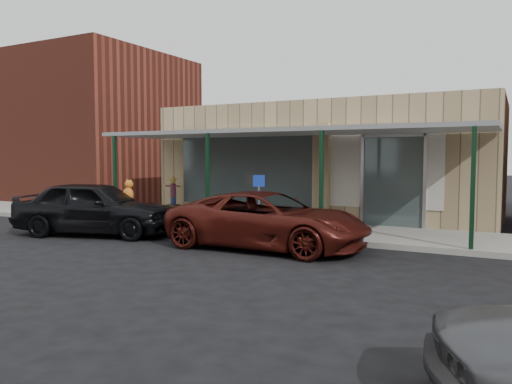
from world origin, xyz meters
The scene contains 10 objects.
ground centered at (0.00, 0.00, 0.00)m, with size 120.00×120.00×0.00m, color black.
sidewalk centered at (0.00, 3.60, 0.07)m, with size 40.00×3.20×0.15m, color gray.
storefront centered at (0.00, 8.16, 2.09)m, with size 12.00×6.25×4.20m.
awning centered at (0.00, 3.56, 3.01)m, with size 12.00×3.00×3.04m.
block_buildings_near centered at (2.01, 9.20, 3.77)m, with size 61.00×8.00×8.00m.
barrel_scarecrow centered at (-5.00, 4.63, 0.63)m, with size 0.84×0.71×1.42m.
barrel_pumpkin centered at (1.50, 3.38, 0.40)m, with size 0.62×0.62×0.69m.
handicap_sign centered at (-0.20, 2.40, 1.19)m, with size 0.32×0.14×1.62m.
parked_sedan centered at (-4.51, 0.30, 0.81)m, with size 5.06×3.14×1.63m.
car_maroon centered at (0.91, 0.76, 0.71)m, with size 2.36×5.11×1.42m, color #48130E.
Camera 1 is at (6.47, -10.31, 2.28)m, focal length 35.00 mm.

